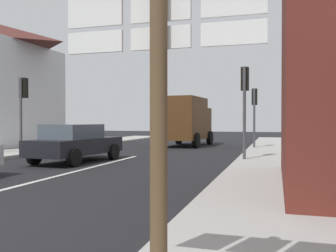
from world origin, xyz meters
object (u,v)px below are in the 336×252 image
(delivery_truck, at_px, (186,120))
(route_sign_post, at_px, (159,72))
(sedan_far, at_px, (75,143))
(traffic_light_near_right, at_px, (245,92))
(traffic_light_near_left, at_px, (23,98))
(traffic_light_far_right, at_px, (254,104))

(delivery_truck, bearing_deg, route_sign_post, -76.92)
(sedan_far, relative_size, traffic_light_near_right, 1.18)
(traffic_light_near_right, bearing_deg, sedan_far, -164.27)
(traffic_light_near_left, height_order, traffic_light_near_right, traffic_light_near_right)
(route_sign_post, height_order, traffic_light_near_left, traffic_light_near_left)
(route_sign_post, distance_m, traffic_light_near_left, 15.25)
(traffic_light_near_right, bearing_deg, route_sign_post, -88.54)
(delivery_truck, bearing_deg, sedan_far, -101.10)
(sedan_far, bearing_deg, route_sign_post, -56.41)
(sedan_far, height_order, traffic_light_far_right, traffic_light_far_right)
(traffic_light_far_right, bearing_deg, traffic_light_near_right, -90.00)
(sedan_far, height_order, traffic_light_near_right, traffic_light_near_right)
(delivery_truck, distance_m, traffic_light_near_right, 9.40)
(delivery_truck, xyz_separation_m, traffic_light_near_right, (4.35, -8.26, 1.07))
(delivery_truck, distance_m, traffic_light_near_left, 10.26)
(route_sign_post, distance_m, traffic_light_near_right, 11.78)
(route_sign_post, xyz_separation_m, traffic_light_near_left, (-10.12, 11.39, 0.62))
(traffic_light_near_right, xyz_separation_m, traffic_light_far_right, (0.00, 6.44, -0.22))
(delivery_truck, distance_m, traffic_light_far_right, 4.80)
(sedan_far, height_order, traffic_light_near_left, traffic_light_near_left)
(delivery_truck, relative_size, traffic_light_far_right, 1.52)
(traffic_light_near_right, relative_size, traffic_light_far_right, 1.09)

